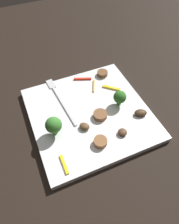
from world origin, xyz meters
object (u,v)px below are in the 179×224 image
sausage_slice_2 (102,73)px  pepper_strip_3 (111,88)px  fork (59,97)px  mushroom_2 (122,132)px  sausage_slice_1 (100,142)px  sausage_slice_0 (100,115)px  mushroom_0 (141,113)px  plate (90,114)px  pepper_strip_2 (94,86)px  broccoli_floret_0 (54,125)px  pepper_strip_1 (83,79)px  pepper_strip_0 (64,164)px  mushroom_1 (84,126)px  broccoli_floret_1 (120,97)px

sausage_slice_2 → pepper_strip_3: (-0.06, 0.00, -0.00)m
fork → mushroom_2: size_ratio=8.21×
sausage_slice_1 → mushroom_2: sausage_slice_1 is taller
fork → sausage_slice_2: bearing=-81.0°
sausage_slice_0 → mushroom_2: size_ratio=1.56×
sausage_slice_2 → mushroom_0: mushroom_0 is taller
plate → pepper_strip_2: size_ratio=6.14×
sausage_slice_1 → pepper_strip_3: sausage_slice_1 is taller
mushroom_2 → sausage_slice_2: bearing=-12.5°
broccoli_floret_0 → pepper_strip_1: (0.14, -0.13, -0.03)m
plate → pepper_strip_3: (0.05, -0.09, 0.01)m
fork → mushroom_2: mushroom_2 is taller
mushroom_2 → pepper_strip_0: bearing=97.5°
plate → mushroom_1: size_ratio=11.68×
mushroom_1 → pepper_strip_1: bearing=-20.6°
mushroom_2 → sausage_slice_0: bearing=21.7°
sausage_slice_1 → mushroom_1: size_ratio=1.25×
sausage_slice_0 → mushroom_0: size_ratio=1.10×
plate → mushroom_2: mushroom_2 is taller
broccoli_floret_0 → pepper_strip_3: (0.08, -0.19, -0.03)m
mushroom_0 → pepper_strip_2: (0.14, 0.07, -0.00)m
pepper_strip_2 → pepper_strip_3: 0.05m
pepper_strip_0 → pepper_strip_2: (0.19, -0.15, -0.00)m
sausage_slice_1 → sausage_slice_2: bearing=-26.6°
mushroom_1 → mushroom_2: 0.09m
fork → broccoli_floret_0: broccoli_floret_0 is taller
pepper_strip_3 → pepper_strip_2: bearing=56.5°
pepper_strip_1 → pepper_strip_3: size_ratio=1.01×
pepper_strip_0 → sausage_slice_2: bearing=-41.2°
plate → sausage_slice_0: sausage_slice_0 is taller
pepper_strip_1 → pepper_strip_2: bearing=-154.5°
broccoli_floret_0 → sausage_slice_2: broccoli_floret_0 is taller
sausage_slice_2 → mushroom_1: size_ratio=1.23×
broccoli_floret_1 → sausage_slice_1: bearing=132.7°
mushroom_2 → pepper_strip_3: 0.15m
sausage_slice_0 → mushroom_1: (-0.02, 0.05, 0.00)m
pepper_strip_0 → pepper_strip_3: size_ratio=0.92×
sausage_slice_0 → sausage_slice_2: same height
sausage_slice_2 → pepper_strip_2: (-0.03, 0.04, -0.00)m
broccoli_floret_1 → mushroom_1: 0.12m
sausage_slice_1 → sausage_slice_2: sausage_slice_1 is taller
mushroom_0 → fork: bearing=51.7°
mushroom_0 → pepper_strip_0: bearing=103.2°
sausage_slice_0 → sausage_slice_1: bearing=155.1°
sausage_slice_1 → mushroom_0: 0.13m
broccoli_floret_0 → fork: bearing=-22.4°
plate → fork: bearing=36.2°
sausage_slice_2 → fork: bearing=104.1°
pepper_strip_2 → pepper_strip_3: size_ratio=0.95×
broccoli_floret_0 → broccoli_floret_1: (0.02, -0.18, -0.01)m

